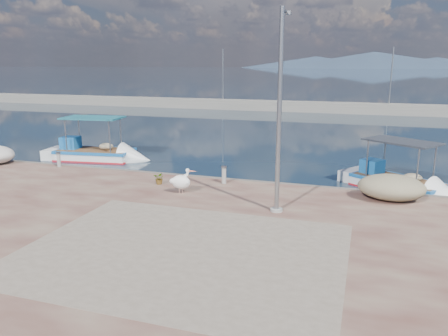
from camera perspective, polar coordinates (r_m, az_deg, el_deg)
ground at (r=15.78m, az=-4.34°, el=-7.67°), size 1400.00×1400.00×0.00m
quay at (r=10.92m, az=-16.97°, el=-17.00°), size 44.00×22.00×0.50m
quay_patch at (r=12.67m, az=-5.37°, el=-10.70°), size 9.00×7.00×0.01m
breakwater at (r=54.11m, az=12.12°, el=7.80°), size 120.00×2.20×7.50m
mountains at (r=663.59m, az=18.51°, el=13.13°), size 370.00×280.00×22.00m
boat_left at (r=27.66m, az=-16.59°, el=1.56°), size 6.49×2.85×3.02m
boat_right at (r=21.61m, az=21.60°, el=-2.15°), size 5.68×4.71×2.71m
pelican at (r=17.90m, az=-5.61°, el=-1.77°), size 1.10×0.73×1.04m
lamp_post at (r=15.20m, az=7.22°, el=6.26°), size 0.44×0.96×7.00m
bollard_near at (r=19.29m, az=-0.00°, el=-0.79°), size 0.26×0.26×0.79m
bollard_far at (r=23.98m, az=-20.78°, el=1.13°), size 0.25×0.25×0.77m
potted_plant at (r=19.41m, az=-8.41°, el=-1.31°), size 0.51×0.44×0.55m
net_pile_c at (r=18.18m, az=21.02°, el=-2.37°), size 2.54×1.82×1.00m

